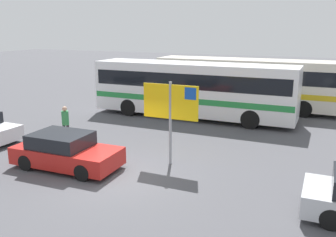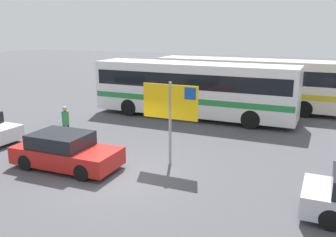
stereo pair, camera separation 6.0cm
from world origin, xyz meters
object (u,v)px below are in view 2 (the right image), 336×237
object	(u,v)px
bus_front_coach	(193,87)
car_red	(65,151)
bus_rear_coach	(247,81)
pedestrian_by_bus	(66,121)
ferry_sign	(171,105)

from	to	relation	value
bus_front_coach	car_red	bearing A→B (deg)	-99.50
bus_rear_coach	pedestrian_by_bus	size ratio (longest dim) A/B	7.03
pedestrian_by_bus	bus_rear_coach	bearing A→B (deg)	134.24
bus_front_coach	car_red	distance (m)	9.62
ferry_sign	bus_rear_coach	bearing A→B (deg)	88.15
bus_front_coach	bus_rear_coach	world-z (taller)	same
bus_rear_coach	pedestrian_by_bus	bearing A→B (deg)	-119.46
car_red	pedestrian_by_bus	bearing A→B (deg)	127.51
ferry_sign	car_red	world-z (taller)	ferry_sign
pedestrian_by_bus	bus_front_coach	bearing A→B (deg)	135.39
bus_rear_coach	ferry_sign	xyz separation A→B (m)	(-0.42, -11.26, 0.54)
car_red	bus_rear_coach	bearing A→B (deg)	72.12
bus_front_coach	ferry_sign	world-z (taller)	ferry_sign
bus_front_coach	ferry_sign	size ratio (longest dim) A/B	3.66
bus_rear_coach	pedestrian_by_bus	xyz separation A→B (m)	(-5.99, -10.61, -0.80)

